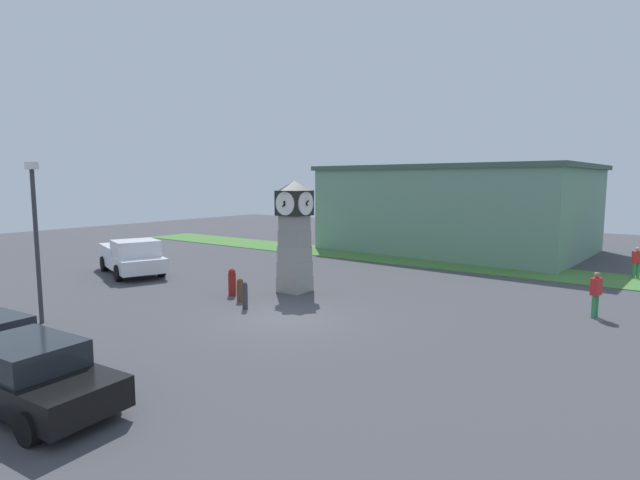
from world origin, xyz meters
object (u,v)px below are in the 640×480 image
clock_tower (295,234)px  pickup_truck (131,256)px  bollard_near_tower (232,282)px  pedestrian_near_bench (637,261)px  pedestrian_by_cars (596,292)px  bollard_far_row (245,295)px  bollard_mid_row (240,290)px  street_lamp_near_road (36,230)px  car_by_building (33,375)px

clock_tower → pickup_truck: bearing=-169.1°
bollard_near_tower → pickup_truck: 7.80m
pedestrian_near_bench → clock_tower: bearing=-134.4°
bollard_near_tower → pedestrian_by_cars: 13.83m
pedestrian_by_cars → bollard_near_tower: bearing=-158.1°
pedestrian_near_bench → pickup_truck: bearing=-146.8°
bollard_far_row → pickup_truck: size_ratio=0.18×
bollard_mid_row → street_lamp_near_road: bearing=-117.7°
bollard_mid_row → car_by_building: bearing=-70.4°
clock_tower → street_lamp_near_road: size_ratio=0.89×
car_by_building → bollard_near_tower: bearing=113.7°
bollard_far_row → bollard_near_tower: bearing=147.6°
bollard_near_tower → bollard_mid_row: (1.01, -0.54, -0.10)m
bollard_mid_row → bollard_near_tower: bearing=152.2°
bollard_near_tower → street_lamp_near_road: 7.53m
clock_tower → bollard_far_row: size_ratio=4.62×
clock_tower → bollard_far_row: (0.40, -3.47, -1.97)m
pedestrian_near_bench → pedestrian_by_cars: size_ratio=0.97×
pickup_truck → pedestrian_by_cars: pickup_truck is taller
car_by_building → pedestrian_by_cars: (8.48, 15.04, 0.18)m
clock_tower → bollard_mid_row: 3.45m
bollard_near_tower → bollard_mid_row: size_ratio=1.22×
pickup_truck → bollard_mid_row: bearing=-5.9°
clock_tower → bollard_near_tower: bearing=-126.5°
bollard_near_tower → bollard_far_row: (2.02, -1.28, -0.05)m
bollard_far_row → pickup_truck: bearing=170.4°
clock_tower → bollard_far_row: 4.01m
clock_tower → pedestrian_by_cars: bearing=14.8°
clock_tower → pedestrian_near_bench: (11.81, 12.08, -1.60)m
street_lamp_near_road → clock_tower: bearing=66.6°
bollard_mid_row → car_by_building: (3.33, -9.35, 0.27)m
car_by_building → clock_tower: bearing=102.7°
clock_tower → street_lamp_near_road: bearing=-113.4°
bollard_near_tower → street_lamp_near_road: size_ratio=0.21×
car_by_building → pedestrian_near_bench: bearing=69.4°
clock_tower → pickup_truck: size_ratio=0.82×
pickup_truck → clock_tower: bearing=10.9°
car_by_building → street_lamp_near_road: size_ratio=0.78×
bollard_mid_row → pickup_truck: (-8.79, 0.91, 0.46)m
pedestrian_near_bench → pedestrian_by_cars: (-0.60, -9.11, 0.03)m
pickup_truck → pedestrian_by_cars: bearing=13.0°
clock_tower → bollard_far_row: clock_tower is taller
clock_tower → bollard_far_row: bearing=-83.4°
bollard_mid_row → street_lamp_near_road: 7.48m
street_lamp_near_road → bollard_near_tower: bearing=71.6°
pickup_truck → pedestrian_by_cars: size_ratio=3.61×
bollard_mid_row → bollard_far_row: 1.26m
street_lamp_near_road → pickup_truck: bearing=128.1°
bollard_far_row → car_by_building: car_by_building is taller
car_by_building → pedestrian_by_cars: bearing=60.6°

